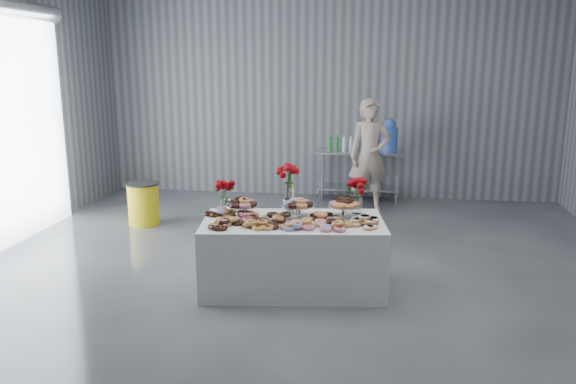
% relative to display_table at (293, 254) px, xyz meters
% --- Properties ---
extents(ground, '(9.00, 9.00, 0.00)m').
position_rel_display_table_xyz_m(ground, '(0.03, -0.12, -0.38)').
color(ground, '#393C41').
rests_on(ground, ground).
extents(room_walls, '(8.04, 9.04, 4.02)m').
position_rel_display_table_xyz_m(room_walls, '(-0.25, -0.05, 2.26)').
color(room_walls, slate).
rests_on(room_walls, ground).
extents(display_table, '(2.01, 1.24, 0.75)m').
position_rel_display_table_xyz_m(display_table, '(0.00, 0.00, 0.00)').
color(display_table, white).
rests_on(display_table, ground).
extents(prep_table, '(1.50, 0.60, 0.90)m').
position_rel_display_table_xyz_m(prep_table, '(0.60, 3.98, 0.24)').
color(prep_table, silver).
rests_on(prep_table, ground).
extents(donut_mounds, '(1.89, 1.03, 0.09)m').
position_rel_display_table_xyz_m(donut_mounds, '(0.00, -0.05, 0.42)').
color(donut_mounds, '#DD9851').
rests_on(donut_mounds, display_table).
extents(cake_stand_left, '(0.36, 0.36, 0.17)m').
position_rel_display_table_xyz_m(cake_stand_left, '(-0.56, 0.08, 0.52)').
color(cake_stand_left, silver).
rests_on(cake_stand_left, display_table).
extents(cake_stand_mid, '(0.36, 0.36, 0.17)m').
position_rel_display_table_xyz_m(cake_stand_mid, '(0.03, 0.16, 0.52)').
color(cake_stand_mid, silver).
rests_on(cake_stand_mid, display_table).
extents(cake_stand_right, '(0.36, 0.36, 0.17)m').
position_rel_display_table_xyz_m(cake_stand_right, '(0.53, 0.22, 0.52)').
color(cake_stand_right, silver).
rests_on(cake_stand_right, display_table).
extents(danish_pile, '(0.48, 0.48, 0.11)m').
position_rel_display_table_xyz_m(danish_pile, '(0.76, -0.05, 0.43)').
color(danish_pile, white).
rests_on(danish_pile, display_table).
extents(bouquet_left, '(0.26, 0.26, 0.42)m').
position_rel_display_table_xyz_m(bouquet_left, '(-0.78, 0.15, 0.67)').
color(bouquet_left, white).
rests_on(bouquet_left, display_table).
extents(bouquet_right, '(0.26, 0.26, 0.42)m').
position_rel_display_table_xyz_m(bouquet_right, '(0.66, 0.39, 0.67)').
color(bouquet_right, white).
rests_on(bouquet_right, display_table).
extents(bouquet_center, '(0.26, 0.26, 0.57)m').
position_rel_display_table_xyz_m(bouquet_center, '(-0.09, 0.34, 0.75)').
color(bouquet_center, silver).
rests_on(bouquet_center, display_table).
extents(water_jug, '(0.28, 0.28, 0.55)m').
position_rel_display_table_xyz_m(water_jug, '(1.10, 3.98, 0.77)').
color(water_jug, '#4275E2').
rests_on(water_jug, prep_table).
extents(drink_bottles, '(0.54, 0.08, 0.27)m').
position_rel_display_table_xyz_m(drink_bottles, '(0.28, 3.88, 0.66)').
color(drink_bottles, '#268C33').
rests_on(drink_bottles, prep_table).
extents(person, '(0.73, 0.56, 1.82)m').
position_rel_display_table_xyz_m(person, '(0.78, 3.38, 0.53)').
color(person, '#CC8C93').
rests_on(person, ground).
extents(trash_barrel, '(0.49, 0.49, 0.63)m').
position_rel_display_table_xyz_m(trash_barrel, '(-2.54, 2.08, -0.06)').
color(trash_barrel, yellow).
rests_on(trash_barrel, ground).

